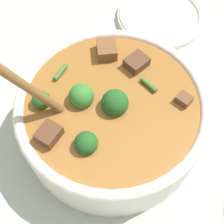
% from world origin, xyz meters
% --- Properties ---
extents(ground_plane, '(4.00, 4.00, 0.00)m').
position_xyz_m(ground_plane, '(0.00, 0.00, 0.00)').
color(ground_plane, '#ADBCAD').
extents(stew_bowl, '(0.30, 0.29, 0.26)m').
position_xyz_m(stew_bowl, '(-0.00, 0.00, 0.05)').
color(stew_bowl, white).
rests_on(stew_bowl, ground_plane).
extents(empty_plate, '(0.18, 0.18, 0.02)m').
position_xyz_m(empty_plate, '(0.23, 0.17, 0.01)').
color(empty_plate, silver).
rests_on(empty_plate, ground_plane).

